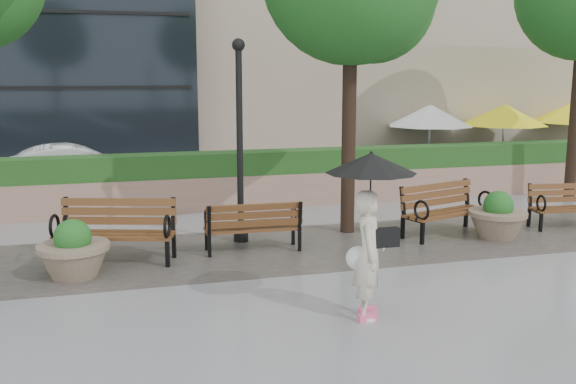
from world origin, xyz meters
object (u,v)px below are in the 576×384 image
object	(u,v)px
planter_left	(74,255)
pedestrian	(370,219)
bench_2	(253,236)
planter_right	(497,220)
bench_3	(445,220)
bench_1	(116,244)
car_right	(75,167)
lamppost	(240,155)
bench_4	(571,215)

from	to	relation	value
planter_left	pedestrian	xyz separation A→B (m)	(3.84, -2.80, 0.96)
bench_2	planter_right	xyz separation A→B (m)	(4.84, -0.35, 0.09)
bench_2	bench_3	bearing A→B (deg)	-176.44
bench_1	pedestrian	xyz separation A→B (m)	(3.19, -3.48, 1.01)
bench_1	planter_right	bearing A→B (deg)	14.43
bench_1	bench_2	world-z (taller)	bench_1
bench_3	car_right	world-z (taller)	car_right
bench_2	planter_left	world-z (taller)	planter_left
planter_left	car_right	bearing A→B (deg)	92.42
bench_1	planter_left	distance (m)	0.95
bench_2	car_right	bearing A→B (deg)	-63.55
lamppost	car_right	size ratio (longest dim) A/B	0.99
lamppost	car_right	xyz separation A→B (m)	(-3.33, 6.72, -1.04)
planter_left	bench_2	bearing A→B (deg)	13.57
bench_3	pedestrian	bearing A→B (deg)	-148.85
bench_3	planter_right	bearing A→B (deg)	-45.43
bench_2	lamppost	world-z (taller)	lamppost
planter_left	lamppost	world-z (taller)	lamppost
planter_right	pedestrian	world-z (taller)	pedestrian
bench_1	pedestrian	bearing A→B (deg)	-30.77
lamppost	pedestrian	size ratio (longest dim) A/B	1.75
bench_2	lamppost	size ratio (longest dim) A/B	0.46
bench_3	bench_2	bearing A→B (deg)	163.84
bench_1	planter_left	bearing A→B (deg)	-116.68
bench_4	bench_1	bearing A→B (deg)	-172.66
bench_3	bench_4	distance (m)	2.86
bench_1	bench_4	xyz separation A→B (m)	(9.22, 0.03, -0.05)
bench_3	bench_4	xyz separation A→B (m)	(2.85, -0.14, -0.03)
bench_2	car_right	size ratio (longest dim) A/B	0.45
bench_3	lamppost	size ratio (longest dim) A/B	0.53
bench_1	bench_3	bearing A→B (deg)	18.27
bench_2	lamppost	bearing A→B (deg)	-82.26
bench_1	pedestrian	distance (m)	4.83
planter_right	lamppost	size ratio (longest dim) A/B	0.29
lamppost	planter_right	bearing A→B (deg)	-12.36
planter_left	pedestrian	world-z (taller)	pedestrian
bench_1	bench_2	distance (m)	2.41
bench_2	car_right	distance (m)	8.20
planter_left	bench_4	bearing A→B (deg)	4.14
planter_right	planter_left	bearing A→B (deg)	-177.16
lamppost	car_right	bearing A→B (deg)	116.36
bench_1	lamppost	xyz separation A→B (m)	(2.33, 0.78, 1.36)
planter_right	bench_4	bearing A→B (deg)	9.29
pedestrian	planter_left	bearing A→B (deg)	76.94
bench_2	bench_1	bearing A→B (deg)	3.12
bench_3	car_right	distance (m)	10.40
planter_right	pedestrian	size ratio (longest dim) A/B	0.51
bench_2	bench_4	world-z (taller)	bench_2
pedestrian	planter_right	bearing A→B (deg)	-28.82
bench_3	planter_left	bearing A→B (deg)	169.10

